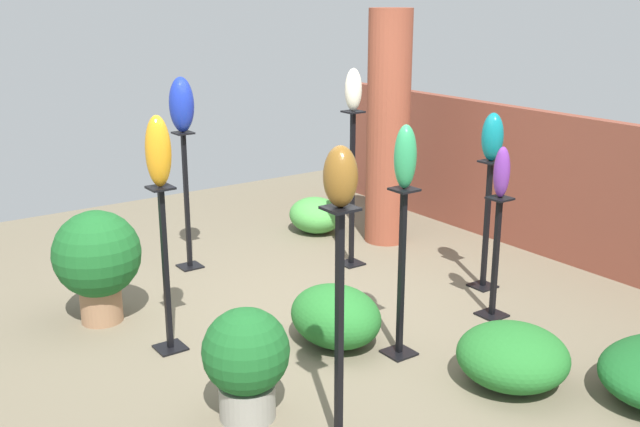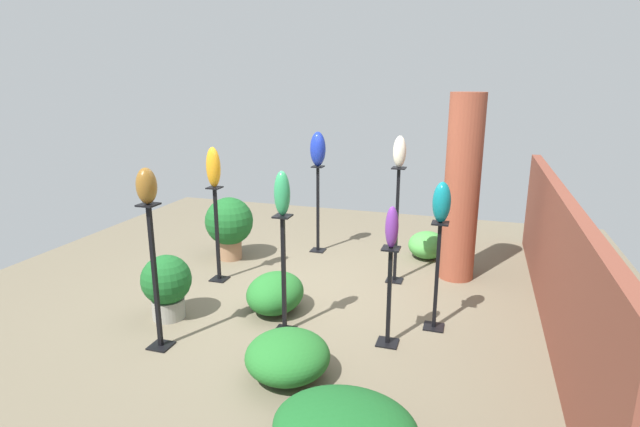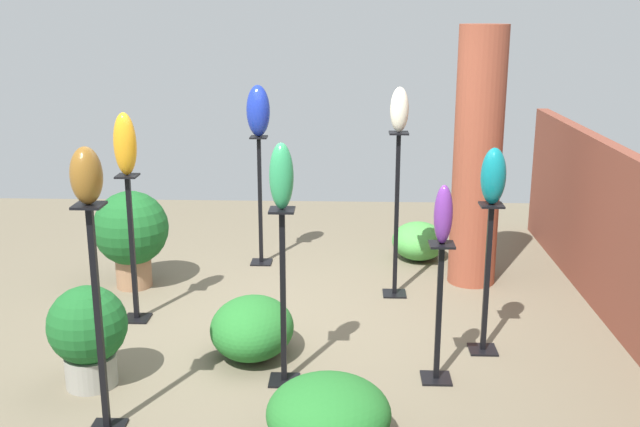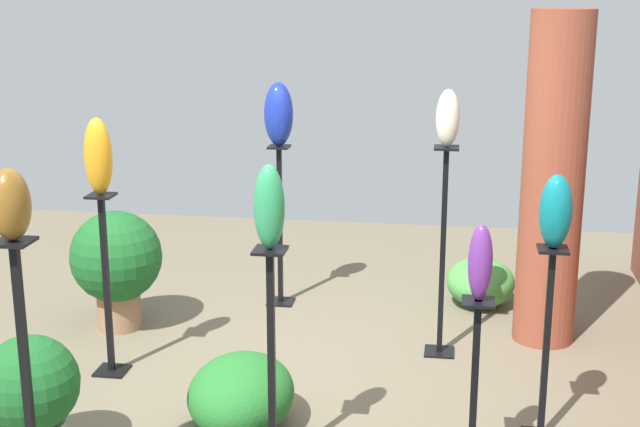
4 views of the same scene
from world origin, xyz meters
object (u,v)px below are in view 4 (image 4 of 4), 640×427
pedestal_cobalt (280,232)px  pedestal_violet (474,399)px  art_vase_violet (480,263)px  brick_pillar (553,181)px  potted_plant_mid_left (116,261)px  art_vase_cobalt (279,114)px  art_vase_amber (98,156)px  art_vase_bronze (10,205)px  pedestal_jade (272,371)px  art_vase_teal (556,212)px  art_vase_jade (269,207)px  pedestal_teal (546,354)px  pedestal_amber (107,293)px  pedestal_ivory (442,261)px  pedestal_bronze (28,397)px  art_vase_ivory (448,118)px  potted_plant_front_left (31,392)px

pedestal_cobalt → pedestal_violet: bearing=31.6°
art_vase_violet → pedestal_violet: bearing=0.0°
brick_pillar → pedestal_cobalt: size_ratio=1.82×
potted_plant_mid_left → art_vase_violet: bearing=56.4°
art_vase_cobalt → potted_plant_mid_left: size_ratio=0.55×
pedestal_cobalt → art_vase_violet: 2.81m
art_vase_amber → art_vase_bronze: size_ratio=1.50×
pedestal_violet → potted_plant_mid_left: 3.01m
pedestal_jade → art_vase_teal: size_ratio=3.03×
brick_pillar → art_vase_bronze: 3.66m
art_vase_cobalt → art_vase_teal: size_ratio=1.22×
pedestal_jade → pedestal_cobalt: pedestal_cobalt is taller
art_vase_bronze → art_vase_teal: art_vase_bronze is taller
art_vase_jade → pedestal_teal: bearing=110.4°
pedestal_teal → art_vase_bronze: 2.86m
pedestal_cobalt → art_vase_jade: (2.41, 0.43, 0.83)m
art_vase_jade → art_vase_teal: 1.50m
pedestal_violet → art_vase_cobalt: bearing=-148.4°
pedestal_jade → art_vase_violet: size_ratio=3.10×
pedestal_amber → pedestal_ivory: bearing=106.6°
pedestal_bronze → art_vase_amber: 1.82m
art_vase_ivory → art_vase_bronze: 2.89m
pedestal_violet → art_vase_cobalt: art_vase_cobalt is taller
art_vase_ivory → art_vase_amber: art_vase_ivory is taller
pedestal_ivory → art_vase_teal: bearing=27.9°
pedestal_teal → pedestal_ivory: bearing=-152.1°
pedestal_violet → art_vase_teal: (-0.46, 0.39, 0.87)m
pedestal_violet → potted_plant_front_left: bearing=-86.0°
art_vase_ivory → art_vase_bronze: (2.25, -1.82, -0.08)m
brick_pillar → pedestal_violet: bearing=-15.4°
brick_pillar → pedestal_amber: bearing=-70.7°
potted_plant_mid_left → pedestal_ivory: bearing=87.1°
pedestal_amber → art_vase_amber: (0.00, -0.00, 0.88)m
pedestal_cobalt → pedestal_amber: pedestal_cobalt is taller
brick_pillar → potted_plant_mid_left: brick_pillar is taller
pedestal_violet → pedestal_jade: bearing=-86.2°
pedestal_amber → art_vase_violet: size_ratio=3.08×
pedestal_teal → potted_plant_mid_left: size_ratio=1.27×
brick_pillar → art_vase_ivory: bearing=-63.3°
art_vase_bronze → potted_plant_mid_left: size_ratio=0.36×
pedestal_bronze → art_vase_jade: art_vase_jade is taller
pedestal_amber → pedestal_bronze: 1.65m
pedestal_bronze → pedestal_violet: 2.14m
pedestal_violet → art_vase_jade: bearing=-86.2°
brick_pillar → art_vase_ivory: (0.36, -0.72, 0.47)m
pedestal_ivory → potted_plant_mid_left: 2.33m
potted_plant_mid_left → pedestal_jade: bearing=40.8°
art_vase_cobalt → brick_pillar: bearing=77.6°
pedestal_violet → art_vase_amber: 2.66m
pedestal_cobalt → potted_plant_mid_left: 1.27m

